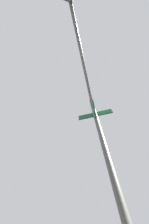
# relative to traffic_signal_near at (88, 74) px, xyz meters

# --- Properties ---
(traffic_signal_near) EXTENTS (2.26, 3.20, 6.13)m
(traffic_signal_near) POSITION_rel_traffic_signal_near_xyz_m (0.00, 0.00, 0.00)
(traffic_signal_near) COLOR #474C47
(traffic_signal_near) RESTS_ON ground_plane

